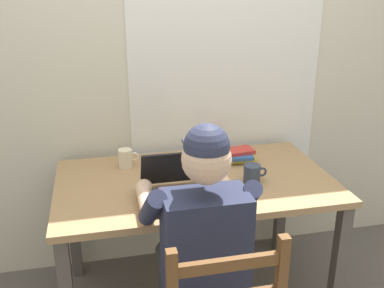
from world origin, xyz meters
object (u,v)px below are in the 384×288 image
Objects in this scene: seated_person at (199,241)px; coffee_mug_white at (126,158)px; desk at (195,195)px; book_stack_main at (239,155)px; laptop at (178,188)px; coffee_mug_dark at (252,174)px; computer_mouse at (229,196)px.

coffee_mug_white is at bearing 108.72° from seated_person.
book_stack_main is at bearing 32.37° from desk.
coffee_mug_white is (-0.21, 0.42, 0.00)m from laptop.
laptop reaches higher than coffee_mug_dark.
computer_mouse is at bearing -113.57° from book_stack_main.
book_stack_main is (0.02, 0.29, -0.01)m from coffee_mug_dark.
seated_person reaches higher than computer_mouse.
coffee_mug_dark reaches higher than computer_mouse.
coffee_mug_white reaches higher than desk.
laptop reaches higher than coffee_mug_white.
computer_mouse is at bearing -17.48° from laptop.
coffee_mug_dark is (0.62, -0.34, -0.00)m from coffee_mug_white.
coffee_mug_dark is 0.64× the size of book_stack_main.
computer_mouse is 0.87× the size of coffee_mug_white.
laptop is 0.42m from coffee_mug_dark.
laptop reaches higher than desk.
computer_mouse is (0.11, -0.26, 0.11)m from desk.
desk is 0.44m from coffee_mug_white.
computer_mouse is (0.24, -0.07, -0.03)m from laptop.
computer_mouse is at bearing -47.89° from coffee_mug_white.
seated_person is 0.78m from coffee_mug_white.
seated_person is 11.02× the size of coffee_mug_white.
laptop is at bearing -125.00° from desk.
laptop is at bearing -63.14° from coffee_mug_white.
desk is at bearing 79.09° from seated_person.
seated_person is 6.48× the size of book_stack_main.
seated_person reaches higher than laptop.
laptop is 0.47m from coffee_mug_white.
seated_person is (-0.09, -0.49, 0.04)m from desk.
coffee_mug_white reaches higher than book_stack_main.
desk is at bearing 112.75° from computer_mouse.
coffee_mug_dark is at bearing 11.72° from laptop.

